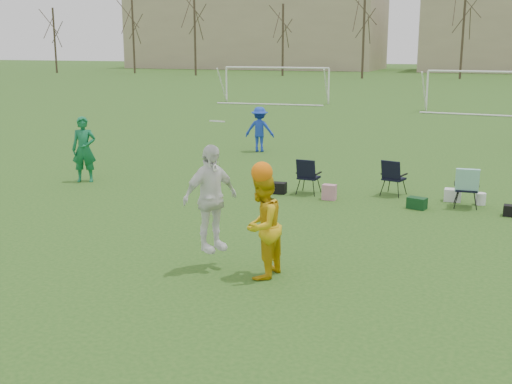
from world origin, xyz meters
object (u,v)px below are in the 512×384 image
at_px(goal_left, 277,75).
at_px(fielder_green_near, 84,149).
at_px(center_contest, 238,212).
at_px(goal_mid, 491,80).
at_px(fielder_blue, 260,129).

bearing_deg(goal_left, fielder_green_near, -88.04).
bearing_deg(center_contest, goal_mid, 83.39).
bearing_deg(fielder_blue, fielder_green_near, 56.19).
height_order(fielder_green_near, center_contest, center_contest).
relative_size(fielder_green_near, goal_mid, 0.26).
xyz_separation_m(goal_left, goal_mid, (14.00, -2.00, 0.00)).
height_order(fielder_blue, center_contest, center_contest).
relative_size(fielder_green_near, goal_left, 0.26).
bearing_deg(fielder_green_near, goal_left, 74.05).
distance_m(goal_left, goal_mid, 14.14).
height_order(center_contest, goal_mid, center_contest).
relative_size(fielder_green_near, center_contest, 0.71).
height_order(fielder_green_near, fielder_blue, fielder_green_near).
bearing_deg(goal_left, goal_mid, -13.13).
distance_m(center_contest, goal_left, 34.26).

